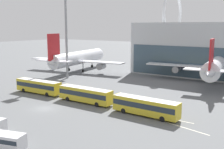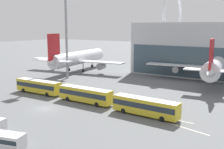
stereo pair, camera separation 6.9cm
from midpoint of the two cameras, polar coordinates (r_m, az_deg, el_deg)
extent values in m
plane|color=slate|center=(58.36, -13.55, -6.74)|extent=(440.00, 440.00, 0.00)
torus|color=white|center=(105.46, 12.15, 12.10)|extent=(1.10, 16.37, 16.37)
cylinder|color=silver|center=(103.31, -6.88, 3.40)|extent=(9.33, 30.38, 4.72)
sphere|color=silver|center=(116.18, -2.92, 4.17)|extent=(4.63, 4.63, 4.63)
cone|color=silver|center=(91.08, -11.93, 2.40)|extent=(5.46, 7.20, 4.49)
cube|color=silver|center=(101.87, -7.42, 2.83)|extent=(37.30, 9.68, 0.35)
cylinder|color=gray|center=(108.01, -12.05, 2.34)|extent=(2.78, 3.51, 2.32)
cylinder|color=gray|center=(96.85, -2.23, 1.70)|extent=(2.78, 3.51, 2.32)
cube|color=red|center=(91.18, -11.76, 5.50)|extent=(1.30, 5.85, 8.37)
cube|color=silver|center=(91.60, -11.66, 2.75)|extent=(12.63, 5.07, 0.28)
cylinder|color=gray|center=(112.16, -4.11, 2.71)|extent=(0.36, 0.36, 3.89)
cylinder|color=black|center=(112.42, -4.10, 1.72)|extent=(0.62, 1.16, 1.10)
cylinder|color=gray|center=(103.77, -8.83, 2.04)|extent=(0.36, 0.36, 3.89)
cylinder|color=black|center=(104.04, -8.80, 0.98)|extent=(0.62, 1.16, 1.10)
cylinder|color=gray|center=(100.46, -5.93, 1.85)|extent=(0.36, 0.36, 3.89)
cylinder|color=black|center=(100.74, -5.91, 0.75)|extent=(0.62, 1.16, 1.10)
cylinder|color=silver|center=(88.78, 20.85, 2.03)|extent=(9.44, 36.20, 4.85)
cone|color=silver|center=(71.14, 19.24, 0.33)|extent=(5.58, 8.40, 4.61)
cube|color=silver|center=(86.74, 20.66, 1.31)|extent=(42.75, 9.19, 0.35)
cylinder|color=gray|center=(88.98, 12.96, 1.07)|extent=(2.47, 3.89, 2.02)
cube|color=red|center=(71.45, 19.54, 3.92)|extent=(1.06, 5.16, 7.36)
cube|color=silver|center=(71.93, 19.36, 0.81)|extent=(12.92, 4.80, 0.28)
cylinder|color=gray|center=(101.00, 21.53, 1.36)|extent=(0.36, 0.36, 4.27)
cylinder|color=black|center=(101.31, 21.45, 0.17)|extent=(0.59, 1.15, 1.10)
cylinder|color=gray|center=(87.39, 18.54, 0.31)|extent=(0.36, 0.36, 4.27)
cylinder|color=black|center=(87.75, 18.46, -1.06)|extent=(0.59, 1.15, 1.10)
cube|color=gold|center=(71.13, -14.74, -2.30)|extent=(13.10, 3.08, 2.89)
cube|color=#232D38|center=(71.07, -14.75, -2.07)|extent=(12.84, 3.10, 1.01)
cube|color=silver|center=(70.86, -14.79, -1.20)|extent=(12.71, 2.99, 0.12)
cylinder|color=black|center=(69.40, -11.70, -3.59)|extent=(1.01, 0.34, 1.00)
cylinder|color=black|center=(67.78, -13.07, -3.97)|extent=(1.01, 0.34, 1.00)
cylinder|color=black|center=(75.09, -16.17, -2.76)|extent=(1.01, 0.34, 1.00)
cylinder|color=black|center=(73.60, -17.52, -3.08)|extent=(1.01, 0.34, 1.00)
cube|color=gold|center=(60.81, -5.51, -4.06)|extent=(13.02, 2.62, 2.89)
cube|color=#232D38|center=(60.75, -5.51, -3.79)|extent=(12.76, 2.65, 1.01)
cube|color=silver|center=(60.50, -5.53, -2.78)|extent=(12.63, 2.55, 0.12)
cylinder|color=black|center=(59.65, -1.76, -5.60)|extent=(1.00, 0.31, 1.00)
cylinder|color=black|center=(57.84, -3.13, -6.11)|extent=(1.00, 0.31, 1.00)
cylinder|color=black|center=(64.55, -7.59, -4.49)|extent=(1.00, 0.31, 1.00)
cylinder|color=black|center=(62.88, -9.01, -4.91)|extent=(1.00, 0.31, 1.00)
cube|color=gold|center=(52.21, 6.74, -6.42)|extent=(13.07, 2.91, 2.89)
cube|color=#232D38|center=(52.13, 6.75, -6.11)|extent=(12.81, 2.93, 1.01)
cube|color=silver|center=(51.84, 6.77, -4.95)|extent=(12.68, 2.82, 0.12)
cylinder|color=black|center=(51.87, 11.28, -8.18)|extent=(1.01, 0.33, 1.00)
cylinder|color=black|center=(49.85, 10.13, -8.89)|extent=(1.01, 0.33, 1.00)
cylinder|color=black|center=(55.52, 3.66, -6.80)|extent=(1.01, 0.33, 1.00)
cylinder|color=black|center=(53.64, 2.31, -7.39)|extent=(1.01, 0.33, 1.00)
cylinder|color=black|center=(48.71, -21.50, -10.09)|extent=(0.73, 0.36, 0.70)
cube|color=silver|center=(40.75, -20.63, -12.53)|extent=(5.28, 3.47, 2.02)
cube|color=#232D38|center=(40.63, -20.66, -12.10)|extent=(5.15, 3.45, 0.61)
cylinder|color=black|center=(41.05, -18.04, -13.65)|extent=(0.73, 0.41, 0.70)
cylinder|color=black|center=(42.68, -21.18, -12.91)|extent=(0.73, 0.41, 0.70)
cylinder|color=gray|center=(89.03, -9.30, 8.21)|extent=(0.70, 0.70, 28.06)
cube|color=silver|center=(52.02, 10.71, -8.69)|extent=(10.52, 0.45, 0.01)
cube|color=silver|center=(48.71, 13.08, -10.07)|extent=(11.45, 2.84, 0.01)
camera|label=1|loc=(0.03, -90.03, 0.00)|focal=45.00mm
camera|label=2|loc=(0.03, 89.97, 0.00)|focal=45.00mm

